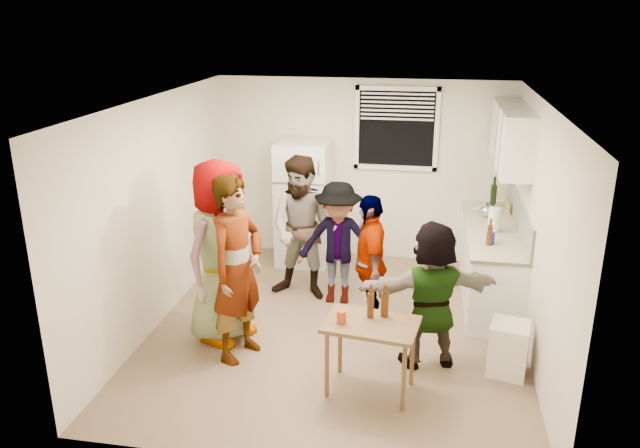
% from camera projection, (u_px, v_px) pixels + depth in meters
% --- Properties ---
extents(room, '(4.00, 4.50, 2.50)m').
position_uv_depth(room, '(337.00, 328.00, 6.92)').
color(room, silver).
rests_on(room, ground).
extents(window, '(1.12, 0.10, 1.06)m').
position_uv_depth(window, '(396.00, 129.00, 8.30)').
color(window, white).
rests_on(window, room).
extents(refrigerator, '(0.70, 0.70, 1.70)m').
position_uv_depth(refrigerator, '(304.00, 203.00, 8.52)').
color(refrigerator, white).
rests_on(refrigerator, ground).
extents(counter_lower, '(0.60, 2.20, 0.86)m').
position_uv_depth(counter_lower, '(490.00, 264.00, 7.57)').
color(counter_lower, white).
rests_on(counter_lower, ground).
extents(countertop, '(0.64, 2.22, 0.04)m').
position_uv_depth(countertop, '(493.00, 229.00, 7.43)').
color(countertop, beige).
rests_on(countertop, counter_lower).
extents(backsplash, '(0.03, 2.20, 0.36)m').
position_uv_depth(backsplash, '(520.00, 214.00, 7.31)').
color(backsplash, beige).
rests_on(backsplash, countertop).
extents(upper_cabinets, '(0.34, 1.60, 0.70)m').
position_uv_depth(upper_cabinets, '(511.00, 137.00, 7.24)').
color(upper_cabinets, white).
rests_on(upper_cabinets, room).
extents(kettle, '(0.26, 0.23, 0.19)m').
position_uv_depth(kettle, '(486.00, 217.00, 7.80)').
color(kettle, silver).
rests_on(kettle, countertop).
extents(paper_towel, '(0.13, 0.13, 0.29)m').
position_uv_depth(paper_towel, '(493.00, 232.00, 7.26)').
color(paper_towel, white).
rests_on(paper_towel, countertop).
extents(wine_bottle, '(0.08, 0.08, 0.32)m').
position_uv_depth(wine_bottle, '(492.00, 208.00, 8.12)').
color(wine_bottle, black).
rests_on(wine_bottle, countertop).
extents(beer_bottle_counter, '(0.06, 0.06, 0.22)m').
position_uv_depth(beer_bottle_counter, '(489.00, 245.00, 6.86)').
color(beer_bottle_counter, '#47230C').
rests_on(beer_bottle_counter, countertop).
extents(blue_cup, '(0.10, 0.10, 0.13)m').
position_uv_depth(blue_cup, '(490.00, 243.00, 6.90)').
color(blue_cup, '#1515A3').
rests_on(blue_cup, countertop).
extents(picture_frame, '(0.02, 0.18, 0.15)m').
position_uv_depth(picture_frame, '(508.00, 207.00, 7.91)').
color(picture_frame, gold).
rests_on(picture_frame, countertop).
extents(trash_bin, '(0.42, 0.42, 0.53)m').
position_uv_depth(trash_bin, '(508.00, 350.00, 6.00)').
color(trash_bin, white).
rests_on(trash_bin, ground).
extents(serving_table, '(0.90, 0.66, 0.70)m').
position_uv_depth(serving_table, '(369.00, 390.00, 5.80)').
color(serving_table, brown).
rests_on(serving_table, ground).
extents(beer_bottle_table, '(0.06, 0.06, 0.24)m').
position_uv_depth(beer_bottle_table, '(370.00, 317.00, 5.68)').
color(beer_bottle_table, '#47230C').
rests_on(beer_bottle_table, serving_table).
extents(red_cup, '(0.09, 0.09, 0.12)m').
position_uv_depth(red_cup, '(341.00, 322.00, 5.58)').
color(red_cup, '#BA3B20').
rests_on(red_cup, serving_table).
extents(guest_grey, '(2.18, 1.64, 0.62)m').
position_uv_depth(guest_grey, '(226.00, 335.00, 6.77)').
color(guest_grey, '#9B9B9B').
rests_on(guest_grey, ground).
extents(guest_stripe, '(2.01, 1.32, 0.45)m').
position_uv_depth(guest_stripe, '(241.00, 354.00, 6.41)').
color(guest_stripe, '#141933').
rests_on(guest_stripe, ground).
extents(guest_back_left, '(1.08, 1.86, 0.67)m').
position_uv_depth(guest_back_left, '(304.00, 296.00, 7.72)').
color(guest_back_left, brown).
rests_on(guest_back_left, ground).
extents(guest_back_right, '(1.00, 1.51, 0.55)m').
position_uv_depth(guest_back_right, '(337.00, 300.00, 7.59)').
color(guest_back_right, '#424248').
rests_on(guest_back_right, ground).
extents(guest_black, '(1.69, 1.21, 0.38)m').
position_uv_depth(guest_black, '(368.00, 327.00, 6.96)').
color(guest_black, black).
rests_on(guest_black, ground).
extents(guest_orange, '(1.76, 1.83, 0.44)m').
position_uv_depth(guest_orange, '(427.00, 362.00, 6.25)').
color(guest_orange, '#B87349').
rests_on(guest_orange, ground).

